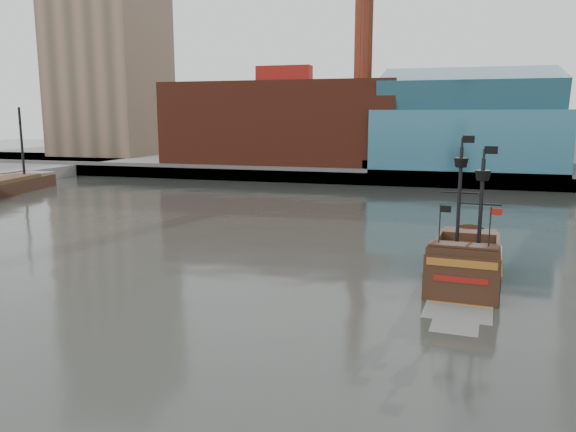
% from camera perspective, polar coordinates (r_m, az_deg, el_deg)
% --- Properties ---
extents(ground, '(400.00, 400.00, 0.00)m').
position_cam_1_polar(ground, '(31.19, 0.00, -10.62)').
color(ground, '#2C2F29').
rests_on(ground, ground).
extents(promenade_far, '(220.00, 60.00, 2.00)m').
position_cam_1_polar(promenade_far, '(120.68, 12.52, 5.10)').
color(promenade_far, slate).
rests_on(promenade_far, ground).
extents(seawall, '(220.00, 1.00, 2.60)m').
position_cam_1_polar(seawall, '(91.37, 11.20, 3.80)').
color(seawall, '#4C4C49').
rests_on(seawall, ground).
extents(skyline, '(149.00, 45.00, 62.00)m').
position_cam_1_polar(skyline, '(113.39, 15.45, 16.61)').
color(skyline, '#7D5F4B').
rests_on(skyline, promenade_far).
extents(pirate_ship, '(5.19, 14.21, 10.45)m').
position_cam_1_polar(pirate_ship, '(40.14, 17.55, -4.94)').
color(pirate_ship, black).
rests_on(pirate_ship, ground).
extents(docked_vessel, '(8.77, 21.12, 14.02)m').
position_cam_1_polar(docked_vessel, '(90.36, -26.75, 2.58)').
color(docked_vessel, black).
rests_on(docked_vessel, ground).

